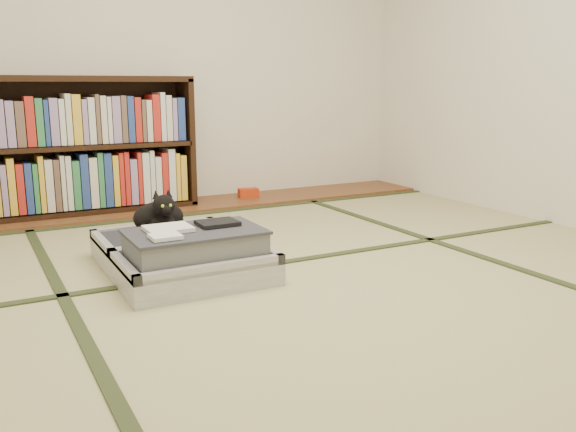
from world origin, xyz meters
name	(u,v)px	position (x,y,z in m)	size (l,w,h in m)	color
floor	(316,287)	(0.00, 0.00, 0.00)	(4.50, 4.50, 0.00)	tan
wood_strip	(174,206)	(0.00, 2.00, 0.01)	(4.00, 0.50, 0.02)	brown
red_item	(248,193)	(0.60, 2.03, 0.06)	(0.15, 0.09, 0.07)	#B92F0E
tatami_borders	(266,259)	(0.00, 0.49, 0.00)	(4.00, 4.50, 0.01)	#2D381E
bookcase	(92,148)	(-0.54, 2.07, 0.45)	(1.37, 0.31, 0.92)	black
suitcase	(183,253)	(-0.44, 0.49, 0.09)	(0.67, 0.89, 0.26)	silver
cat	(160,216)	(-0.46, 0.78, 0.22)	(0.30, 0.30, 0.24)	black
cable_coil	(191,226)	(-0.28, 0.82, 0.14)	(0.09, 0.09, 0.02)	white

